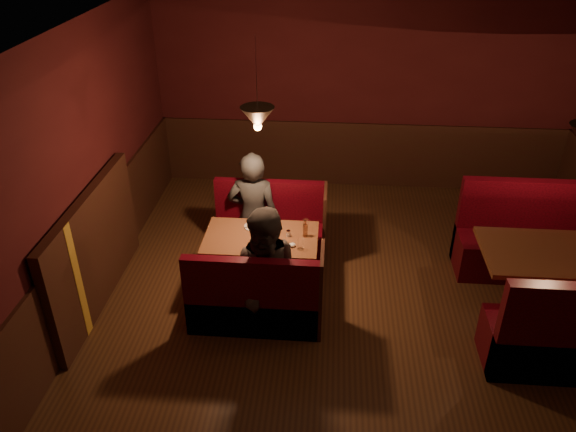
# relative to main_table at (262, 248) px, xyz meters

# --- Properties ---
(room) EXTENTS (6.02, 7.02, 2.92)m
(room) POSITION_rel_main_table_xyz_m (0.89, -0.73, 0.53)
(room) COLOR brown
(room) RESTS_ON ground
(main_table) EXTENTS (1.25, 0.76, 0.88)m
(main_table) POSITION_rel_main_table_xyz_m (0.00, 0.00, 0.00)
(main_table) COLOR brown
(main_table) RESTS_ON ground
(main_bench_far) EXTENTS (1.38, 0.49, 0.94)m
(main_bench_far) POSITION_rel_main_table_xyz_m (0.01, 0.71, -0.22)
(main_bench_far) COLOR black
(main_bench_far) RESTS_ON ground
(main_bench_near) EXTENTS (1.38, 0.49, 0.94)m
(main_bench_near) POSITION_rel_main_table_xyz_m (0.01, -0.71, -0.22)
(main_bench_near) COLOR black
(main_bench_near) RESTS_ON ground
(second_table) EXTENTS (1.41, 0.90, 0.80)m
(second_table) POSITION_rel_main_table_xyz_m (3.02, -0.24, 0.07)
(second_table) COLOR brown
(second_table) RESTS_ON ground
(second_bench_far) EXTENTS (1.56, 0.58, 1.11)m
(second_bench_far) POSITION_rel_main_table_xyz_m (3.05, 0.60, -0.16)
(second_bench_far) COLOR black
(second_bench_far) RESTS_ON ground
(second_bench_near) EXTENTS (1.56, 0.58, 1.11)m
(second_bench_near) POSITION_rel_main_table_xyz_m (3.05, -1.09, -0.16)
(second_bench_near) COLOR black
(second_bench_near) RESTS_ON ground
(diner_a) EXTENTS (0.63, 0.42, 1.71)m
(diner_a) POSITION_rel_main_table_xyz_m (-0.20, 0.70, 0.34)
(diner_a) COLOR #363636
(diner_a) RESTS_ON ground
(diner_b) EXTENTS (0.88, 0.70, 1.72)m
(diner_b) POSITION_rel_main_table_xyz_m (0.15, -0.66, 0.34)
(diner_b) COLOR #362F2C
(diner_b) RESTS_ON ground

